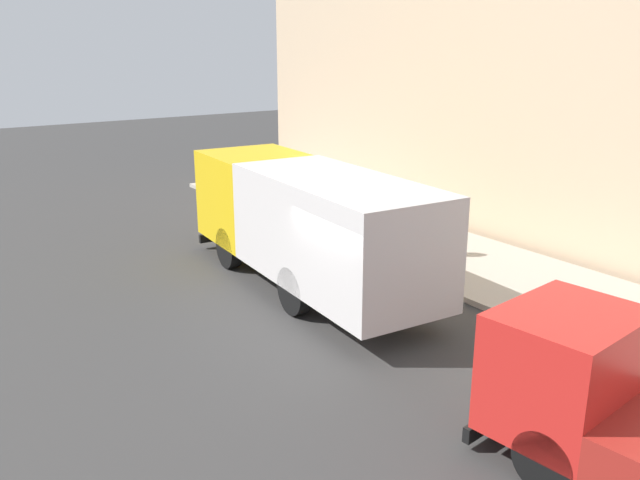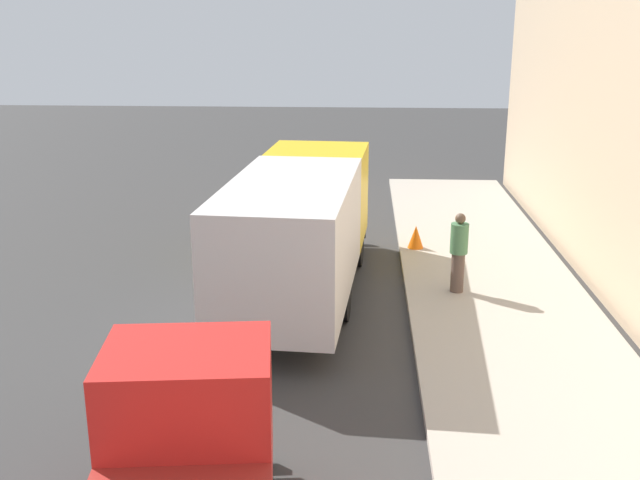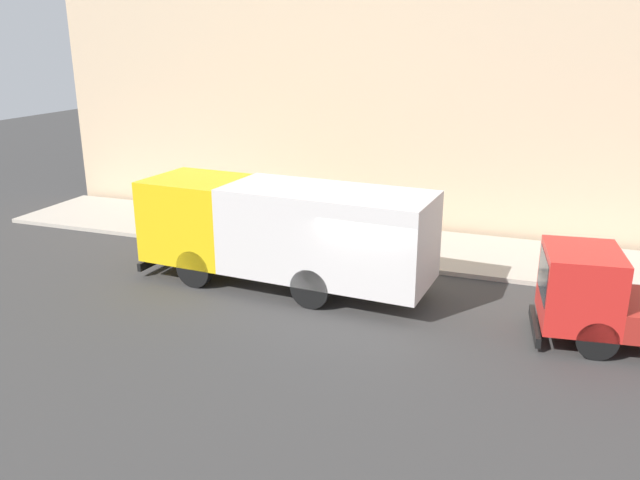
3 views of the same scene
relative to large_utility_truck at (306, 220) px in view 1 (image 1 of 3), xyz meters
The scene contains 6 objects.
ground 3.29m from the large_utility_truck, 102.93° to the right, with size 80.00×80.00×0.00m, color #373635.
sidewalk 5.43m from the large_utility_truck, 32.12° to the right, with size 4.05×30.00×0.14m, color #B3A99A.
building_facade 8.28m from the large_utility_truck, 21.74° to the right, with size 0.50×30.00×10.64m, color #CCAF8C.
large_utility_truck is the anchor object (origin of this frame).
pedestrian_walking 3.55m from the large_utility_truck, ahead, with size 0.49×0.49×1.81m.
traffic_cone_orange 4.53m from the large_utility_truck, 50.22° to the left, with size 0.42×0.42×0.61m, color orange.
Camera 1 is at (-7.63, -9.73, 5.71)m, focal length 36.80 mm.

